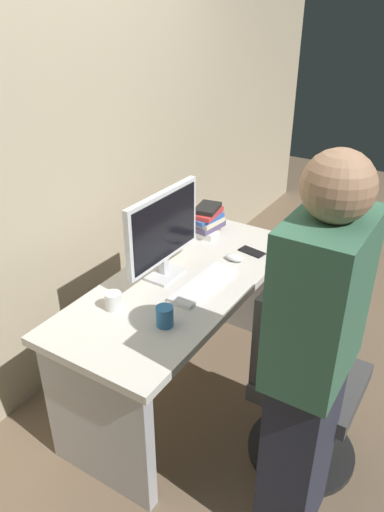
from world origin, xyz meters
The scene contains 13 objects.
ground_plane centered at (0.00, 0.00, 0.00)m, with size 9.00×9.00×0.00m, color brown.
wall_back centered at (0.00, 0.74, 1.50)m, with size 6.40×0.10×3.00m, color tan.
desk centered at (0.00, 0.00, 0.51)m, with size 1.52×0.66×0.73m.
office_chair centered at (-0.07, -0.67, 0.43)m, with size 0.52×0.52×0.94m.
person_at_desk centered at (-0.43, -0.81, 0.84)m, with size 0.40×0.24×1.64m.
monitor centered at (-0.02, 0.10, 0.99)m, with size 0.54×0.14×0.46m.
keyboard centered at (0.00, -0.12, 0.74)m, with size 0.43×0.13×0.02m, color white.
mouse centered at (0.31, -0.13, 0.75)m, with size 0.06×0.10×0.03m, color white.
cup_near_keyboard centered at (-0.36, -0.14, 0.78)m, with size 0.08×0.08×0.09m, color #3372B2.
cup_by_monitor centered at (-0.39, 0.13, 0.77)m, with size 0.08×0.08×0.08m, color white.
book_stack centered at (0.51, 0.17, 0.82)m, with size 0.24×0.18×0.18m.
cell_phone centered at (0.45, -0.17, 0.73)m, with size 0.07×0.14×0.01m, color black.
handbag centered at (0.94, -0.50, 0.14)m, with size 0.34×0.14×0.38m.
Camera 1 is at (-1.78, -1.16, 2.03)m, focal length 34.46 mm.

